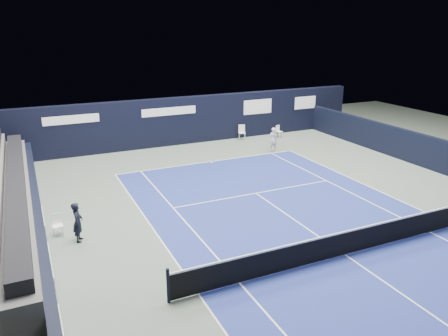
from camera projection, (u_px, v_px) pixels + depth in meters
The scene contains 12 objects.
ground at pixel (311, 231), 16.87m from camera, with size 48.00×48.00×0.00m, color #546358.
court_surface at pixel (345, 255), 15.14m from camera, with size 10.97×23.77×0.01m, color navy.
enclosure_wall_right at pixel (425, 151), 24.23m from camera, with size 0.30×22.00×1.80m, color black.
folding_chair_back_a at pixel (242, 130), 30.21m from camera, with size 0.56×0.59×1.01m.
folding_chair_back_b at pixel (279, 130), 30.80m from camera, with size 0.46×0.45×0.84m.
line_judge_chair at pixel (57, 223), 16.46m from camera, with size 0.39×0.38×0.85m.
line_judge at pixel (78, 222), 15.91m from camera, with size 0.55×0.36×1.51m, color black.
court_markings at pixel (345, 255), 15.14m from camera, with size 11.03×23.83×0.00m.
tennis_net at pixel (346, 242), 14.98m from camera, with size 12.90×0.10×1.10m.
back_sponsor_wall at pixel (183, 120), 28.86m from camera, with size 26.00×0.63×3.10m.
side_barrier_left at pixel (39, 222), 16.29m from camera, with size 0.33×22.00×1.20m.
tennis_player at pixel (273, 139), 27.31m from camera, with size 0.59×0.81×1.51m.
Camera 1 is at (-9.48, -10.40, 7.63)m, focal length 35.00 mm.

